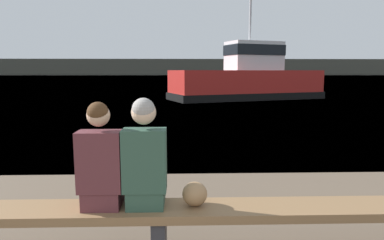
{
  "coord_description": "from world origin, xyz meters",
  "views": [
    {
      "loc": [
        0.46,
        0.05,
        1.69
      ],
      "look_at": [
        0.64,
        5.95,
        0.85
      ],
      "focal_mm": 32.0,
      "sensor_mm": 36.0,
      "label": 1
    }
  ],
  "objects_px": {
    "person_left": "(101,163)",
    "shopping_bag": "(195,194)",
    "tugboat_red": "(248,81)",
    "bench_main": "(159,217)",
    "person_right": "(145,160)"
  },
  "relations": [
    {
      "from": "person_left",
      "to": "person_right",
      "type": "height_order",
      "value": "person_right"
    },
    {
      "from": "bench_main",
      "to": "person_left",
      "type": "bearing_deg",
      "value": 178.9
    },
    {
      "from": "person_left",
      "to": "shopping_bag",
      "type": "bearing_deg",
      "value": 0.82
    },
    {
      "from": "person_left",
      "to": "person_right",
      "type": "distance_m",
      "value": 0.38
    },
    {
      "from": "person_left",
      "to": "tugboat_red",
      "type": "height_order",
      "value": "tugboat_red"
    },
    {
      "from": "person_right",
      "to": "bench_main",
      "type": "bearing_deg",
      "value": -3.71
    },
    {
      "from": "person_right",
      "to": "shopping_bag",
      "type": "height_order",
      "value": "person_right"
    },
    {
      "from": "bench_main",
      "to": "person_right",
      "type": "bearing_deg",
      "value": 176.29
    },
    {
      "from": "bench_main",
      "to": "tugboat_red",
      "type": "bearing_deg",
      "value": 76.67
    },
    {
      "from": "bench_main",
      "to": "tugboat_red",
      "type": "height_order",
      "value": "tugboat_red"
    },
    {
      "from": "bench_main",
      "to": "shopping_bag",
      "type": "height_order",
      "value": "shopping_bag"
    },
    {
      "from": "person_right",
      "to": "person_left",
      "type": "bearing_deg",
      "value": 179.69
    },
    {
      "from": "person_left",
      "to": "tugboat_red",
      "type": "xyz_separation_m",
      "value": [
        4.79,
        18.12,
        0.21
      ]
    },
    {
      "from": "bench_main",
      "to": "person_left",
      "type": "xyz_separation_m",
      "value": [
        -0.5,
        0.01,
        0.49
      ]
    },
    {
      "from": "shopping_bag",
      "to": "tugboat_red",
      "type": "bearing_deg",
      "value": 77.62
    }
  ]
}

